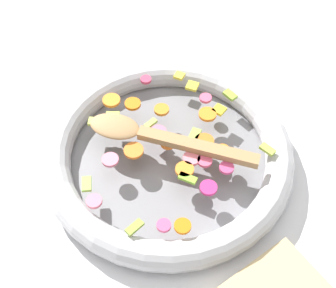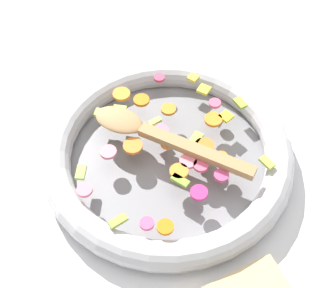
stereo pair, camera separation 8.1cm
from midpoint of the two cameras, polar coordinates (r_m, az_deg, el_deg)
ground_plane at (r=0.85m, az=-2.72°, el=-2.24°), size 4.00×4.00×0.00m
skillet at (r=0.83m, az=-2.78°, el=-1.36°), size 0.44×0.44×0.05m
chopped_vegetables at (r=0.81m, az=-2.91°, el=0.17°), size 0.33×0.35×0.01m
wooden_spoon at (r=0.80m, az=-4.62°, el=0.82°), size 0.26×0.21×0.01m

